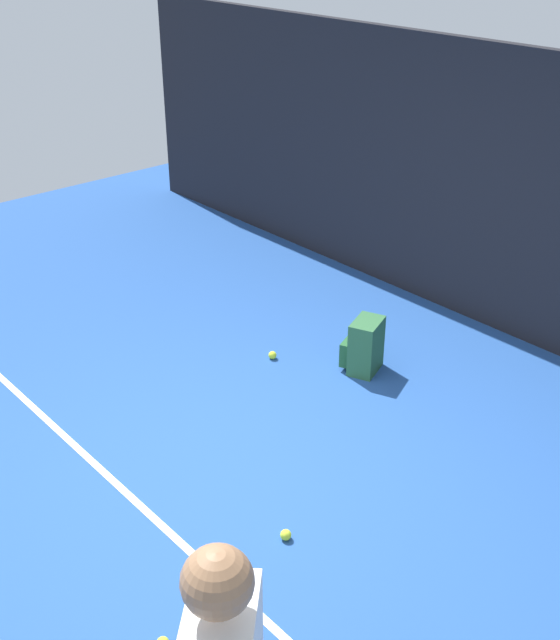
% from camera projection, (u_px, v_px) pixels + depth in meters
% --- Properties ---
extents(ground_plane, '(12.00, 12.00, 0.00)m').
position_uv_depth(ground_plane, '(234.00, 474.00, 5.23)').
color(ground_plane, '#234C93').
extents(back_fence, '(10.00, 0.10, 2.35)m').
position_uv_depth(back_fence, '(522.00, 200.00, 6.44)').
color(back_fence, black).
rests_on(back_fence, ground).
extents(court_line, '(9.00, 0.05, 0.00)m').
position_uv_depth(court_line, '(153.00, 518.00, 4.87)').
color(court_line, white).
rests_on(court_line, ground).
extents(backpack, '(0.36, 0.35, 0.44)m').
position_uv_depth(backpack, '(364.00, 347.00, 6.30)').
color(backpack, '#2D6038').
rests_on(backpack, ground).
extents(tennis_ball_near_player, '(0.07, 0.07, 0.07)m').
position_uv_depth(tennis_ball_near_player, '(286.00, 535.00, 4.69)').
color(tennis_ball_near_player, '#CCE033').
rests_on(tennis_ball_near_player, ground).
extents(tennis_ball_by_fence, '(0.07, 0.07, 0.07)m').
position_uv_depth(tennis_ball_by_fence, '(272.00, 355.00, 6.53)').
color(tennis_ball_by_fence, '#CCE033').
rests_on(tennis_ball_by_fence, ground).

